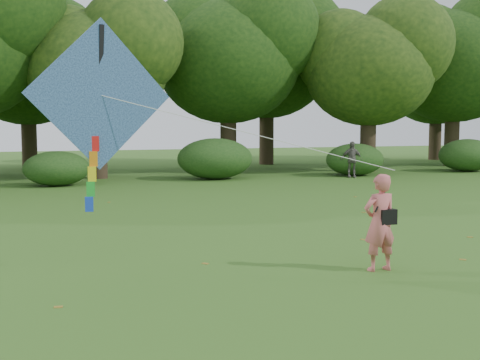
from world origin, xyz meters
name	(u,v)px	position (x,y,z in m)	size (l,w,h in m)	color
ground	(361,279)	(0.00, 0.00, 0.00)	(100.00, 100.00, 0.00)	#265114
man_kite_flyer	(380,223)	(0.61, 0.43, 0.84)	(0.61, 0.40, 1.68)	#CF6162
bystander_right	(352,159)	(9.29, 16.49, 0.85)	(1.00, 0.42, 1.71)	#69625D
crossbody_bag	(387,216)	(0.72, 0.40, 0.95)	(0.43, 0.20, 0.69)	black
flying_kite	(100,98)	(-3.88, 2.09, 2.98)	(6.00, 2.01, 3.28)	#225896
tree_line	(162,65)	(1.67, 22.88, 5.60)	(54.70, 15.30, 9.48)	#3A2D1E
shrub_band	(135,163)	(-0.72, 17.60, 0.86)	(39.15, 3.22, 1.88)	#264919
fallen_leaves	(335,238)	(1.32, 3.32, 0.01)	(10.47, 13.56, 0.01)	olive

